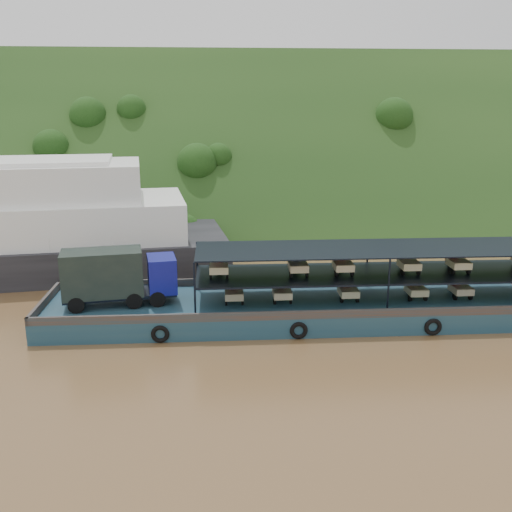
{
  "coord_description": "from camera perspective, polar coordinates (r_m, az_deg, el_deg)",
  "views": [
    {
      "loc": [
        -4.59,
        -34.78,
        13.21
      ],
      "look_at": [
        -2.0,
        3.0,
        3.2
      ],
      "focal_mm": 40.0,
      "sensor_mm": 36.0,
      "label": 1
    }
  ],
  "objects": [
    {
      "name": "ground",
      "position": [
        37.48,
        3.38,
        -5.86
      ],
      "size": [
        160.0,
        160.0,
        0.0
      ],
      "primitive_type": "plane",
      "color": "brown",
      "rests_on": "ground"
    },
    {
      "name": "hillside",
      "position": [
        72.15,
        -0.21,
        4.26
      ],
      "size": [
        140.0,
        39.6,
        39.6
      ],
      "primitive_type": "cube",
      "rotation": [
        0.79,
        0.0,
        0.0
      ],
      "color": "#163312",
      "rests_on": "ground"
    },
    {
      "name": "cargo_barge",
      "position": [
        36.66,
        4.79,
        -4.42
      ],
      "size": [
        35.0,
        7.18,
        4.7
      ],
      "color": "#16394F",
      "rests_on": "ground"
    }
  ]
}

